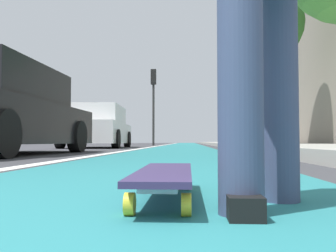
{
  "coord_description": "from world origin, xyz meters",
  "views": [
    {
      "loc": [
        -0.42,
        -0.27,
        0.22
      ],
      "look_at": [
        12.04,
        0.43,
        0.75
      ],
      "focal_mm": 39.18,
      "sensor_mm": 36.0,
      "label": 1
    }
  ],
  "objects_px": {
    "parked_car_mid": "(97,128)",
    "street_tree_mid": "(261,24)",
    "skateboard": "(165,175)",
    "traffic_light": "(153,93)"
  },
  "relations": [
    {
      "from": "parked_car_mid",
      "to": "street_tree_mid",
      "type": "height_order",
      "value": "street_tree_mid"
    },
    {
      "from": "street_tree_mid",
      "to": "skateboard",
      "type": "bearing_deg",
      "value": 166.88
    },
    {
      "from": "traffic_light",
      "to": "street_tree_mid",
      "type": "height_order",
      "value": "street_tree_mid"
    },
    {
      "from": "skateboard",
      "to": "parked_car_mid",
      "type": "distance_m",
      "value": 11.74
    },
    {
      "from": "skateboard",
      "to": "traffic_light",
      "type": "height_order",
      "value": "traffic_light"
    },
    {
      "from": "skateboard",
      "to": "traffic_light",
      "type": "distance_m",
      "value": 18.18
    },
    {
      "from": "skateboard",
      "to": "traffic_light",
      "type": "bearing_deg",
      "value": 5.66
    },
    {
      "from": "traffic_light",
      "to": "street_tree_mid",
      "type": "xyz_separation_m",
      "value": [
        -7.14,
        -4.28,
        1.3
      ]
    },
    {
      "from": "parked_car_mid",
      "to": "street_tree_mid",
      "type": "xyz_separation_m",
      "value": [
        -0.56,
        -5.63,
        3.42
      ]
    },
    {
      "from": "skateboard",
      "to": "parked_car_mid",
      "type": "bearing_deg",
      "value": 15.43
    }
  ]
}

